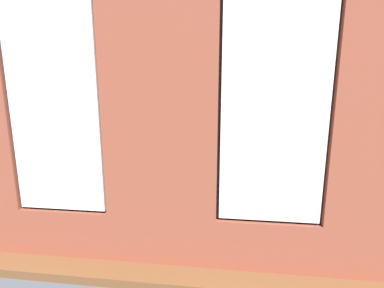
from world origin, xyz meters
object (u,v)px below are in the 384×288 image
(couch_by_window, at_px, (166,209))
(papasan_chair, at_px, (165,147))
(cup_ceramic, at_px, (186,158))
(tv_flatscreen, at_px, (76,138))
(media_console, at_px, (78,163))
(couch_left, at_px, (317,175))
(remote_silver, at_px, (196,157))
(potted_plant_between_couches, at_px, (268,186))
(potted_plant_beside_window_right, at_px, (79,166))
(table_plant_small, at_px, (206,155))
(remote_gray, at_px, (202,159))
(potted_plant_corner_near_left, at_px, (295,140))
(coffee_table, at_px, (202,161))
(potted_plant_near_tv, at_px, (70,144))
(candle_jar, at_px, (217,156))

(couch_by_window, distance_m, papasan_chair, 3.88)
(cup_ceramic, xyz_separation_m, tv_flatscreen, (2.71, -0.10, 0.39))
(cup_ceramic, relative_size, media_console, 0.08)
(couch_left, bearing_deg, remote_silver, -109.15)
(papasan_chair, bearing_deg, cup_ceramic, 119.60)
(cup_ceramic, xyz_separation_m, potted_plant_between_couches, (-1.44, 2.34, 0.22))
(potted_plant_beside_window_right, bearing_deg, cup_ceramic, -113.61)
(table_plant_small, distance_m, media_console, 3.19)
(couch_by_window, bearing_deg, remote_gray, -96.61)
(remote_silver, distance_m, media_console, 2.94)
(potted_plant_beside_window_right, bearing_deg, potted_plant_between_couches, -176.54)
(cup_ceramic, xyz_separation_m, potted_plant_corner_near_left, (-2.86, -1.79, 0.18))
(couch_left, distance_m, remote_silver, 2.61)
(couch_by_window, distance_m, cup_ceramic, 2.40)
(table_plant_small, xyz_separation_m, papasan_chair, (1.25, -1.39, -0.13))
(coffee_table, relative_size, potted_plant_near_tv, 0.84)
(remote_gray, bearing_deg, papasan_chair, -0.30)
(potted_plant_near_tv, bearing_deg, papasan_chair, -119.88)
(couch_by_window, xyz_separation_m, potted_plant_beside_window_right, (1.17, 0.10, 0.60))
(coffee_table, distance_m, remote_silver, 0.20)
(coffee_table, height_order, candle_jar, candle_jar)
(cup_ceramic, bearing_deg, coffee_table, -160.18)
(remote_gray, xyz_separation_m, potted_plant_near_tv, (2.53, 1.13, 0.49))
(couch_by_window, height_order, potted_plant_near_tv, potted_plant_near_tv)
(couch_by_window, xyz_separation_m, papasan_chair, (0.87, -3.78, 0.10))
(cup_ceramic, xyz_separation_m, table_plant_small, (-0.47, 0.00, 0.07))
(tv_flatscreen, bearing_deg, couch_by_window, 138.20)
(couch_left, xyz_separation_m, tv_flatscreen, (5.42, -0.62, 0.55))
(couch_left, distance_m, candle_jar, 2.16)
(table_plant_small, xyz_separation_m, remote_silver, (0.25, -0.25, -0.12))
(couch_left, bearing_deg, papasan_chair, -120.76)
(candle_jar, bearing_deg, potted_plant_corner_near_left, -145.04)
(couch_by_window, distance_m, remote_silver, 2.64)
(remote_silver, distance_m, tv_flatscreen, 2.96)
(media_console, xyz_separation_m, papasan_chair, (-1.92, -1.29, 0.17))
(papasan_chair, bearing_deg, potted_plant_corner_near_left, -173.69)
(papasan_chair, height_order, potted_plant_near_tv, potted_plant_near_tv)
(tv_flatscreen, relative_size, potted_plant_between_couches, 1.00)
(remote_gray, bearing_deg, remote_silver, 11.12)
(couch_by_window, distance_m, potted_plant_corner_near_left, 5.03)
(remote_gray, height_order, potted_plant_between_couches, potted_plant_between_couches)
(cup_ceramic, relative_size, papasan_chair, 0.11)
(remote_gray, distance_m, potted_plant_between_couches, 2.71)
(potted_plant_beside_window_right, bearing_deg, couch_left, -152.45)
(coffee_table, relative_size, cup_ceramic, 11.49)
(cup_ceramic, height_order, potted_plant_near_tv, potted_plant_near_tv)
(potted_plant_beside_window_right, bearing_deg, coffee_table, -119.09)
(remote_silver, bearing_deg, potted_plant_near_tv, 165.16)
(tv_flatscreen, bearing_deg, potted_plant_beside_window_right, 121.96)
(cup_ceramic, xyz_separation_m, potted_plant_beside_window_right, (1.09, 2.49, 0.45))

